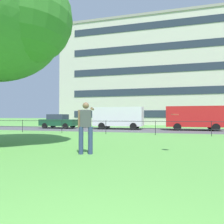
{
  "coord_description": "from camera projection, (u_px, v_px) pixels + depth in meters",
  "views": [
    {
      "loc": [
        0.52,
        -0.88,
        1.28
      ],
      "look_at": [
        -2.11,
        9.53,
        1.53
      ],
      "focal_mm": 32.44,
      "sensor_mm": 36.0,
      "label": 1
    }
  ],
  "objects": [
    {
      "name": "person_thrower",
      "position": [
        86.0,
        126.0,
        6.93
      ],
      "size": [
        0.5,
        0.85,
        1.77
      ],
      "color": "navy",
      "rests_on": "ground"
    },
    {
      "name": "street_strip",
      "position": [
        157.0,
        130.0,
        19.09
      ],
      "size": [
        80.0,
        6.95,
        0.01
      ],
      "primitive_type": "cube",
      "color": "#4C4C51",
      "rests_on": "ground"
    },
    {
      "name": "car_dark_green_right",
      "position": [
        59.0,
        121.0,
        22.12
      ],
      "size": [
        4.05,
        1.91,
        1.54
      ],
      "color": "#194C2D",
      "rests_on": "ground"
    },
    {
      "name": "panel_van_left",
      "position": [
        119.0,
        117.0,
        20.75
      ],
      "size": [
        5.05,
        2.21,
        2.24
      ],
      "color": "white",
      "rests_on": "ground"
    },
    {
      "name": "panel_van_center",
      "position": [
        194.0,
        117.0,
        18.96
      ],
      "size": [
        5.02,
        2.14,
        2.24
      ],
      "color": "red",
      "rests_on": "ground"
    },
    {
      "name": "apartment_building_background",
      "position": [
        165.0,
        75.0,
        35.41
      ],
      "size": [
        35.03,
        11.47,
        17.18
      ],
      "color": "beige",
      "rests_on": "ground"
    },
    {
      "name": "park_fence",
      "position": [
        155.0,
        125.0,
        14.01
      ],
      "size": [
        28.59,
        0.04,
        1.0
      ],
      "color": "black",
      "rests_on": "ground"
    },
    {
      "name": "frisbee",
      "position": [
        175.0,
        114.0,
        7.14
      ],
      "size": [
        0.38,
        0.38,
        0.05
      ],
      "color": "red"
    }
  ]
}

